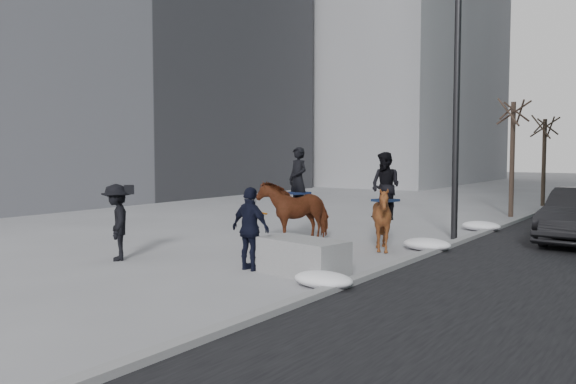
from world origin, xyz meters
The scene contains 12 objects.
ground centered at (0.00, 0.00, 0.00)m, with size 120.00×120.00×0.00m, color gray.
curb centered at (3.00, 10.00, 0.06)m, with size 0.25×90.00×0.12m, color gray.
building_left centered at (-19.00, 10.00, 10.00)m, with size 12.00×26.00×20.00m, color #595960.
planter centered at (1.77, -0.84, 0.37)m, with size 1.84×0.92×0.73m, color gray.
tree_near centered at (2.40, 12.61, 2.40)m, with size 1.20×1.20×4.80m, color #372720, non-canonical shape.
tree_far centered at (2.40, 18.06, 2.17)m, with size 1.20×1.20×4.34m, color #382E21, non-canonical shape.
mounted_left centered at (-0.83, 2.76, 0.97)m, with size 1.51×2.21×2.61m.
mounted_right centered at (1.86, 2.67, 0.99)m, with size 1.62×1.74×2.48m.
feeder centered at (0.59, -1.04, 0.88)m, with size 1.08×0.92×1.75m.
camera_crew centered at (-2.65, -1.87, 0.89)m, with size 1.29×1.22×1.75m.
lamppost centered at (2.60, 5.49, 4.99)m, with size 0.25×2.75×9.09m.
snow_piles centered at (2.70, 3.34, 0.15)m, with size 1.23×10.27×0.31m.
Camera 1 is at (8.42, -11.06, 2.54)m, focal length 38.00 mm.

